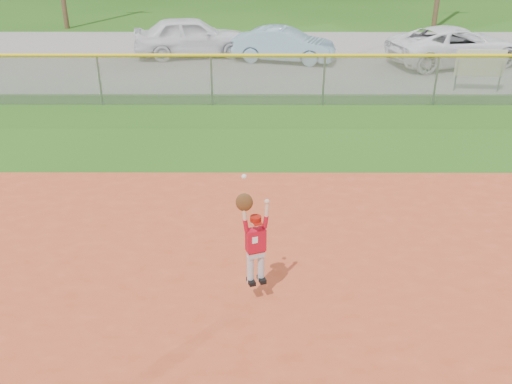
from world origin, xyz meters
TOP-DOWN VIEW (x-y plane):
  - ground at (0.00, 0.00)m, footprint 120.00×120.00m
  - parking_strip at (0.00, 16.00)m, footprint 44.00×10.00m
  - car_white_a at (-1.23, 16.15)m, footprint 4.77×2.60m
  - car_blue at (2.37, 15.30)m, footprint 4.03×2.17m
  - car_white_b at (8.74, 14.83)m, footprint 5.45×3.58m
  - sponsor_sign at (8.43, 11.36)m, footprint 1.54×0.18m
  - outfield_fence at (0.00, 10.00)m, footprint 40.06×0.10m
  - ballplayer at (1.32, 0.42)m, footprint 0.50×0.27m

SIDE VIEW (x-z plane):
  - ground at x=0.00m, z-range 0.00..0.00m
  - parking_strip at x=0.00m, z-range 0.00..0.03m
  - car_blue at x=2.37m, z-range 0.03..1.29m
  - car_white_b at x=8.74m, z-range 0.03..1.42m
  - car_white_a at x=-1.23m, z-range 0.03..1.57m
  - outfield_fence at x=0.00m, z-range 0.11..1.66m
  - sponsor_sign at x=8.43m, z-range 0.22..1.59m
  - ballplayer at x=1.32m, z-range 0.20..2.00m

